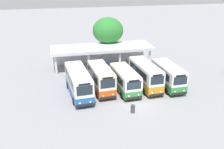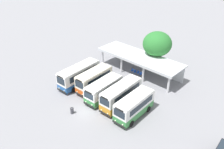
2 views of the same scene
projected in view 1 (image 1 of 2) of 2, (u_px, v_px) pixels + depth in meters
ground_plane at (136, 104)px, 31.61m from camera, size 180.00×180.00×0.00m
city_bus_nearest_orange at (78, 82)px, 33.33m from camera, size 2.84×8.09×3.31m
city_bus_second_in_row at (101, 78)px, 34.54m from camera, size 2.65×6.77×3.29m
city_bus_middle_cream at (125, 79)px, 34.51m from camera, size 2.70×6.76×2.97m
city_bus_fourth_amber at (145, 74)px, 35.63m from camera, size 2.57×7.58×3.34m
city_bus_fifth_blue at (168, 75)px, 35.63m from camera, size 2.55×6.69×3.13m
terminal_canopy at (101, 50)px, 43.73m from camera, size 16.22×5.12×3.40m
waiting_chair_end_by_column at (98, 65)px, 42.97m from camera, size 0.45×0.45×0.86m
waiting_chair_second_from_end at (102, 65)px, 43.07m from camera, size 0.45×0.45×0.86m
waiting_chair_middle_seat at (106, 65)px, 43.30m from camera, size 0.45×0.45×0.86m
waiting_chair_fourth_seat at (110, 65)px, 43.38m from camera, size 0.45×0.45×0.86m
roadside_tree_behind_canopy at (108, 31)px, 45.17m from camera, size 5.21×5.21×7.53m
litter_bin_apron at (133, 109)px, 29.63m from camera, size 0.49×0.49×0.90m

